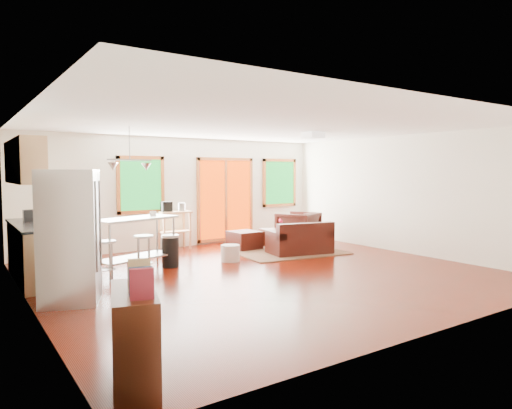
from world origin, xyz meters
TOP-DOWN VIEW (x-y plane):
  - floor at (0.00, 0.00)m, footprint 7.50×7.00m
  - ceiling at (0.00, 0.00)m, footprint 7.50×7.00m
  - back_wall at (0.00, 3.51)m, footprint 7.50×0.02m
  - left_wall at (-3.76, 0.00)m, footprint 0.02×7.00m
  - right_wall at (3.76, 0.00)m, footprint 0.02×7.00m
  - front_wall at (0.00, -3.51)m, footprint 7.50×0.02m
  - window_left at (-1.00, 3.46)m, footprint 1.10×0.05m
  - french_doors at (1.20, 3.46)m, footprint 1.60×0.05m
  - window_right at (2.90, 3.46)m, footprint 1.10×0.05m
  - rug at (1.64, 1.48)m, footprint 2.49×2.03m
  - loveseat at (1.72, 1.14)m, footprint 1.45×1.00m
  - coffee_table at (2.03, 2.05)m, footprint 1.19×0.81m
  - armchair at (2.51, 2.18)m, footprint 1.13×1.10m
  - ottoman at (1.04, 2.34)m, footprint 0.67×0.67m
  - pouf at (0.04, 1.28)m, footprint 0.43×0.43m
  - vase at (1.86, 2.02)m, footprint 0.18×0.19m
  - book at (2.32, 1.90)m, footprint 0.22×0.05m
  - cabinets at (-3.49, 1.70)m, footprint 0.64×2.24m
  - refrigerator at (-3.24, -0.02)m, footprint 0.93×0.92m
  - island at (-1.85, 1.42)m, footprint 1.65×1.07m
  - cup at (-1.41, 1.70)m, footprint 0.13×0.10m
  - bar_stool_a at (-2.51, 0.93)m, footprint 0.38×0.38m
  - bar_stool_b at (-1.84, 1.04)m, footprint 0.44×0.44m
  - trash_can at (-1.17, 1.45)m, footprint 0.44×0.44m
  - kitchen_cart at (-0.31, 3.27)m, footprint 0.75×0.51m
  - bookshelf at (-3.35, -2.87)m, footprint 0.59×0.97m
  - ceiling_flush at (1.60, 0.60)m, footprint 0.35×0.35m
  - pendant_light at (-1.90, 1.50)m, footprint 0.80×0.18m

SIDE VIEW (x-z plane):
  - floor at x=0.00m, z-range -0.02..0.00m
  - rug at x=1.64m, z-range 0.00..0.02m
  - pouf at x=0.04m, z-range 0.00..0.33m
  - ottoman at x=1.04m, z-range 0.00..0.42m
  - loveseat at x=1.72m, z-range -0.07..0.63m
  - trash_can at x=-1.17m, z-range 0.00..0.61m
  - coffee_table at x=2.03m, z-range 0.16..0.60m
  - bookshelf at x=-3.35m, z-range -0.11..0.95m
  - armchair at x=2.51m, z-range 0.00..0.89m
  - bar_stool_a at x=-2.51m, z-range 0.16..0.84m
  - vase at x=1.86m, z-range 0.36..0.65m
  - bar_stool_b at x=-1.84m, z-range 0.17..0.87m
  - book at x=2.32m, z-range 0.40..0.70m
  - island at x=-1.85m, z-range 0.18..1.16m
  - kitchen_cart at x=-0.31m, z-range 0.20..1.32m
  - refrigerator at x=-3.24m, z-range 0.00..1.81m
  - cabinets at x=-3.49m, z-range -0.22..2.08m
  - cup at x=-1.41m, z-range 0.95..1.08m
  - french_doors at x=1.20m, z-range 0.05..2.15m
  - back_wall at x=0.00m, z-range 0.00..2.60m
  - left_wall at x=-3.76m, z-range 0.00..2.60m
  - right_wall at x=3.76m, z-range 0.00..2.60m
  - front_wall at x=0.00m, z-range 0.00..2.60m
  - window_left at x=-1.00m, z-range 0.85..2.15m
  - window_right at x=2.90m, z-range 0.85..2.15m
  - pendant_light at x=-1.90m, z-range 1.50..2.29m
  - ceiling_flush at x=1.60m, z-range 2.47..2.59m
  - ceiling at x=0.00m, z-range 2.60..2.62m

